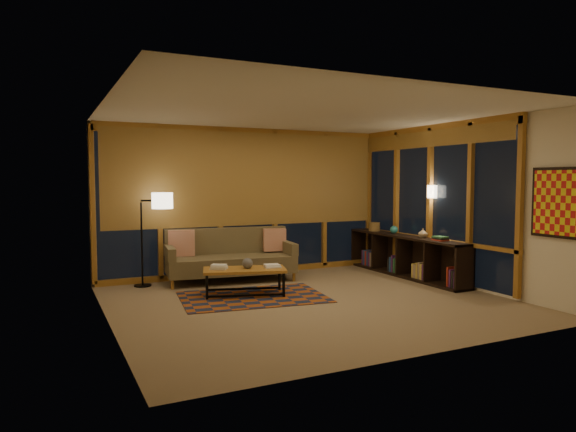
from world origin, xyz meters
name	(u,v)px	position (x,y,z in m)	size (l,w,h in m)	color
floor	(310,302)	(0.00, 0.00, 0.00)	(5.50, 5.00, 0.01)	tan
ceiling	(311,112)	(0.00, 0.00, 2.70)	(5.50, 5.00, 0.01)	beige
walls	(310,208)	(0.00, 0.00, 1.35)	(5.51, 5.01, 2.70)	beige
window_wall_back	(248,202)	(0.00, 2.43, 1.35)	(5.30, 0.16, 2.60)	#9B5C28
window_wall_right	(429,203)	(2.68, 0.60, 1.35)	(0.16, 3.70, 2.60)	#9B5C28
wall_art	(556,203)	(2.71, -1.85, 1.45)	(0.06, 0.74, 0.94)	red
wall_sconce	(432,192)	(2.62, 0.45, 1.55)	(0.12, 0.18, 0.22)	#FEEBC5
sofa	(231,256)	(-0.53, 1.92, 0.44)	(2.17, 0.88, 0.89)	brown
pillow_left	(182,243)	(-1.30, 2.23, 0.67)	(0.45, 0.15, 0.45)	#B43812
pillow_right	(274,241)	(0.33, 1.97, 0.65)	(0.40, 0.13, 0.40)	#B43812
area_rug	(253,297)	(-0.64, 0.61, 0.01)	(2.12, 1.41, 0.01)	#8F4114
coffee_table	(245,282)	(-0.70, 0.79, 0.21)	(1.23, 0.57, 0.41)	#9B5C28
book_stack_a	(219,267)	(-1.07, 0.92, 0.44)	(0.23, 0.18, 0.07)	white
book_stack_b	(272,266)	(-0.29, 0.70, 0.44)	(0.25, 0.20, 0.05)	white
ceramic_pot	(248,263)	(-0.66, 0.79, 0.49)	(0.16, 0.16, 0.16)	black
floor_lamp	(142,239)	(-1.98, 2.16, 0.78)	(0.52, 0.34, 1.55)	black
bookshelf	(405,256)	(2.49, 1.00, 0.37)	(0.40, 2.99, 0.75)	black
basket	(374,227)	(2.47, 1.92, 0.83)	(0.22, 0.22, 0.17)	brown
teal_bowl	(394,230)	(2.49, 1.32, 0.82)	(0.15, 0.15, 0.15)	teal
vase	(423,233)	(2.49, 0.52, 0.83)	(0.16, 0.16, 0.17)	#9E8364
shelf_book_stack	(440,239)	(2.49, 0.09, 0.78)	(0.17, 0.24, 0.07)	white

